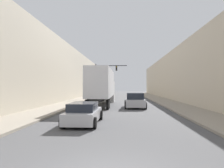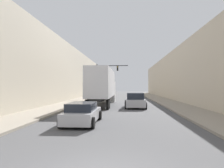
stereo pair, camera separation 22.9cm
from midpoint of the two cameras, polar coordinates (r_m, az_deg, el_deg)
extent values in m
cube|color=gray|center=(35.91, 12.69, -4.18)|extent=(3.29, 80.00, 0.15)
cube|color=gray|center=(36.15, -8.39, -4.16)|extent=(3.29, 80.00, 0.15)
cube|color=beige|center=(36.94, 19.80, 2.16)|extent=(6.00, 80.00, 8.16)
cube|color=#BCB29E|center=(37.36, -15.38, 2.81)|extent=(6.00, 80.00, 9.07)
cube|color=silver|center=(25.95, -3.00, 0.24)|extent=(2.41, 10.98, 3.19)
cube|color=black|center=(25.98, -3.01, -3.61)|extent=(1.21, 10.98, 0.24)
cube|color=silver|center=(32.74, -1.72, -2.00)|extent=(2.41, 2.66, 3.05)
cylinder|color=black|center=(21.92, -6.98, -5.33)|extent=(0.25, 1.00, 1.00)
cylinder|color=black|center=(21.64, -1.44, -5.40)|extent=(0.25, 1.00, 1.00)
cylinder|color=black|center=(23.09, -6.45, -5.10)|extent=(0.25, 1.00, 1.00)
cylinder|color=black|center=(22.84, -1.20, -5.15)|extent=(0.25, 1.00, 1.00)
cylinder|color=black|center=(32.89, -3.56, -3.78)|extent=(0.25, 1.00, 1.00)
cylinder|color=black|center=(32.71, 0.13, -3.79)|extent=(0.25, 1.00, 1.00)
cube|color=#B7B7BC|center=(13.76, -7.82, -8.11)|extent=(1.73, 4.56, 0.65)
cube|color=#1E232D|center=(13.48, -8.00, -5.85)|extent=(1.52, 2.51, 0.48)
cylinder|color=black|center=(15.50, -9.86, -7.94)|extent=(0.25, 0.64, 0.64)
cylinder|color=black|center=(15.21, -3.43, -8.09)|extent=(0.25, 0.64, 0.64)
cylinder|color=black|center=(12.37, -13.32, -9.79)|extent=(0.25, 0.64, 0.64)
cylinder|color=black|center=(12.01, -5.25, -10.09)|extent=(0.25, 0.64, 0.64)
cube|color=#B7B7BC|center=(23.69, 5.71, -4.81)|extent=(1.97, 4.45, 0.76)
cube|color=#1E232D|center=(23.43, 5.73, -3.12)|extent=(1.73, 2.45, 0.66)
cylinder|color=black|center=(25.20, 3.31, -5.06)|extent=(0.25, 0.70, 0.70)
cylinder|color=black|center=(25.29, 7.79, -5.05)|extent=(0.25, 0.70, 0.70)
cylinder|color=black|center=(22.07, 3.33, -5.69)|extent=(0.25, 0.70, 0.70)
cylinder|color=black|center=(22.16, 8.45, -5.66)|extent=(0.25, 0.70, 0.70)
cylinder|color=black|center=(41.09, -4.43, 0.68)|extent=(0.20, 0.20, 6.50)
cube|color=black|center=(40.98, -0.36, 4.81)|extent=(5.85, 0.12, 0.12)
cube|color=black|center=(41.01, -1.72, 4.09)|extent=(0.30, 0.24, 0.90)
sphere|color=red|center=(40.87, -1.73, 4.11)|extent=(0.18, 0.18, 0.18)
cube|color=black|center=(40.89, 1.01, 4.10)|extent=(0.30, 0.24, 0.90)
sphere|color=gold|center=(40.77, 1.00, 4.51)|extent=(0.18, 0.18, 0.18)
camera|label=1|loc=(0.11, -90.31, 0.00)|focal=35.00mm
camera|label=2|loc=(0.11, 89.69, 0.00)|focal=35.00mm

